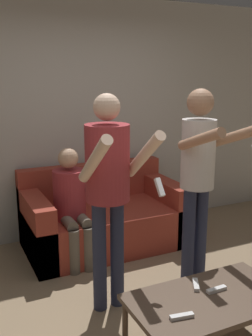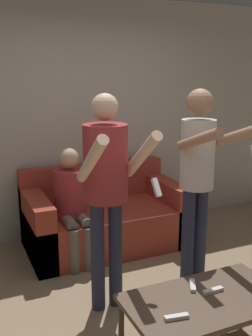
% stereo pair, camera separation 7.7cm
% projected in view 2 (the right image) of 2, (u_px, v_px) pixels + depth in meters
% --- Properties ---
extents(ground_plane, '(14.00, 14.00, 0.00)m').
position_uv_depth(ground_plane, '(150.00, 321.00, 3.05)').
color(ground_plane, '#937A5B').
extents(wall_back, '(6.40, 0.06, 2.70)m').
position_uv_depth(wall_back, '(72.00, 120.00, 4.46)').
color(wall_back, '#B7B2A8').
rests_on(wall_back, ground_plane).
extents(couch, '(1.70, 0.94, 0.85)m').
position_uv_depth(couch, '(104.00, 219.00, 4.35)').
color(couch, '#9E3828').
rests_on(couch, ground_plane).
extents(person_standing_left, '(0.46, 0.68, 1.73)m').
position_uv_depth(person_standing_left, '(107.00, 179.00, 2.97)').
color(person_standing_left, '#282D47').
rests_on(person_standing_left, ground_plane).
extents(person_standing_right, '(0.41, 0.67, 1.75)m').
position_uv_depth(person_standing_right, '(198.00, 169.00, 3.30)').
color(person_standing_right, '#282D47').
rests_on(person_standing_right, ground_plane).
extents(person_seated, '(0.32, 0.54, 1.16)m').
position_uv_depth(person_seated, '(72.00, 200.00, 3.89)').
color(person_seated, '#6B6051').
rests_on(person_seated, ground_plane).
extents(coffee_table, '(1.07, 0.60, 0.44)m').
position_uv_depth(coffee_table, '(206.00, 304.00, 2.57)').
color(coffee_table, brown).
rests_on(coffee_table, ground_plane).
extents(remote_near, '(0.15, 0.06, 0.02)m').
position_uv_depth(remote_near, '(177.00, 317.00, 2.35)').
color(remote_near, white).
rests_on(remote_near, coffee_table).
extents(remote_mid, '(0.15, 0.04, 0.02)m').
position_uv_depth(remote_mid, '(213.00, 291.00, 2.63)').
color(remote_mid, white).
rests_on(remote_mid, coffee_table).
extents(remote_far, '(0.11, 0.15, 0.02)m').
position_uv_depth(remote_far, '(193.00, 285.00, 2.70)').
color(remote_far, white).
rests_on(remote_far, coffee_table).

